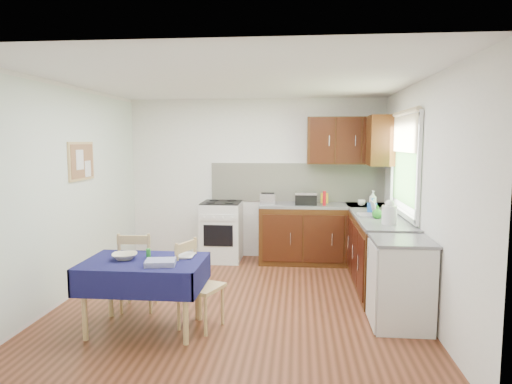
# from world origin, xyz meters

# --- Properties ---
(floor) EXTENTS (4.20, 4.20, 0.00)m
(floor) POSITION_xyz_m (0.00, 0.00, 0.00)
(floor) COLOR #4D2714
(floor) RESTS_ON ground
(ceiling) EXTENTS (4.00, 4.20, 0.02)m
(ceiling) POSITION_xyz_m (0.00, 0.00, 2.50)
(ceiling) COLOR white
(ceiling) RESTS_ON wall_back
(wall_back) EXTENTS (4.00, 0.02, 2.50)m
(wall_back) POSITION_xyz_m (0.00, 2.10, 1.25)
(wall_back) COLOR white
(wall_back) RESTS_ON ground
(wall_front) EXTENTS (4.00, 0.02, 2.50)m
(wall_front) POSITION_xyz_m (0.00, -2.10, 1.25)
(wall_front) COLOR white
(wall_front) RESTS_ON ground
(wall_left) EXTENTS (0.02, 4.20, 2.50)m
(wall_left) POSITION_xyz_m (-2.00, 0.00, 1.25)
(wall_left) COLOR white
(wall_left) RESTS_ON ground
(wall_right) EXTENTS (0.02, 4.20, 2.50)m
(wall_right) POSITION_xyz_m (2.00, 0.00, 1.25)
(wall_right) COLOR white
(wall_right) RESTS_ON ground
(base_cabinets) EXTENTS (1.90, 2.30, 0.86)m
(base_cabinets) POSITION_xyz_m (1.36, 1.26, 0.43)
(base_cabinets) COLOR #382009
(base_cabinets) RESTS_ON ground
(worktop_back) EXTENTS (1.90, 0.60, 0.04)m
(worktop_back) POSITION_xyz_m (1.05, 1.80, 0.88)
(worktop_back) COLOR slate
(worktop_back) RESTS_ON base_cabinets
(worktop_right) EXTENTS (0.60, 1.70, 0.04)m
(worktop_right) POSITION_xyz_m (1.70, 0.65, 0.88)
(worktop_right) COLOR slate
(worktop_right) RESTS_ON base_cabinets
(worktop_corner) EXTENTS (0.60, 0.60, 0.04)m
(worktop_corner) POSITION_xyz_m (1.70, 1.80, 0.88)
(worktop_corner) COLOR slate
(worktop_corner) RESTS_ON base_cabinets
(splashback) EXTENTS (2.70, 0.02, 0.60)m
(splashback) POSITION_xyz_m (0.65, 2.08, 1.20)
(splashback) COLOR beige
(splashback) RESTS_ON wall_back
(upper_cabinets) EXTENTS (1.20, 0.85, 0.70)m
(upper_cabinets) POSITION_xyz_m (1.52, 1.80, 1.85)
(upper_cabinets) COLOR #382009
(upper_cabinets) RESTS_ON wall_back
(stove) EXTENTS (0.60, 0.61, 0.92)m
(stove) POSITION_xyz_m (-0.50, 1.80, 0.46)
(stove) COLOR silver
(stove) RESTS_ON ground
(window) EXTENTS (0.04, 1.48, 1.26)m
(window) POSITION_xyz_m (1.97, 0.70, 1.65)
(window) COLOR #2A4F20
(window) RESTS_ON wall_right
(fridge) EXTENTS (0.58, 0.60, 0.89)m
(fridge) POSITION_xyz_m (1.70, -0.55, 0.44)
(fridge) COLOR silver
(fridge) RESTS_ON ground
(corkboard) EXTENTS (0.04, 0.62, 0.47)m
(corkboard) POSITION_xyz_m (-1.97, 0.30, 1.60)
(corkboard) COLOR tan
(corkboard) RESTS_ON wall_left
(dining_table) EXTENTS (1.15, 0.78, 0.70)m
(dining_table) POSITION_xyz_m (-0.80, -0.87, 0.59)
(dining_table) COLOR #0F0E39
(dining_table) RESTS_ON ground
(chair_far) EXTENTS (0.42, 0.42, 0.87)m
(chair_far) POSITION_xyz_m (-1.06, -0.36, 0.46)
(chair_far) COLOR tan
(chair_far) RESTS_ON ground
(chair_near) EXTENTS (0.50, 0.50, 0.87)m
(chair_near) POSITION_xyz_m (-0.31, -0.75, 0.46)
(chair_near) COLOR tan
(chair_near) RESTS_ON ground
(toaster) EXTENTS (0.23, 0.14, 0.18)m
(toaster) POSITION_xyz_m (0.22, 1.72, 0.98)
(toaster) COLOR silver
(toaster) RESTS_ON worktop_back
(sandwich_press) EXTENTS (0.32, 0.28, 0.19)m
(sandwich_press) POSITION_xyz_m (0.79, 1.74, 0.99)
(sandwich_press) COLOR black
(sandwich_press) RESTS_ON worktop_back
(sauce_bottle) EXTENTS (0.05, 0.05, 0.21)m
(sauce_bottle) POSITION_xyz_m (1.06, 1.65, 1.01)
(sauce_bottle) COLOR red
(sauce_bottle) RESTS_ON worktop_back
(yellow_packet) EXTENTS (0.12, 0.08, 0.15)m
(yellow_packet) POSITION_xyz_m (1.07, 1.95, 0.97)
(yellow_packet) COLOR yellow
(yellow_packet) RESTS_ON worktop_back
(dish_rack) EXTENTS (0.39, 0.30, 0.18)m
(dish_rack) POSITION_xyz_m (1.63, 0.77, 0.92)
(dish_rack) COLOR #99999E
(dish_rack) RESTS_ON worktop_right
(kettle) EXTENTS (0.17, 0.17, 0.28)m
(kettle) POSITION_xyz_m (1.71, 0.20, 1.03)
(kettle) COLOR silver
(kettle) RESTS_ON worktop_right
(cup) EXTENTS (0.15, 0.15, 0.09)m
(cup) POSITION_xyz_m (1.60, 1.69, 0.94)
(cup) COLOR white
(cup) RESTS_ON worktop_back
(soap_bottle_a) EXTENTS (0.13, 0.13, 0.28)m
(soap_bottle_a) POSITION_xyz_m (1.68, 1.18, 1.04)
(soap_bottle_a) COLOR silver
(soap_bottle_a) RESTS_ON worktop_right
(soap_bottle_b) EXTENTS (0.13, 0.12, 0.20)m
(soap_bottle_b) POSITION_xyz_m (1.65, 1.00, 1.00)
(soap_bottle_b) COLOR blue
(soap_bottle_b) RESTS_ON worktop_right
(soap_bottle_c) EXTENTS (0.18, 0.18, 0.16)m
(soap_bottle_c) POSITION_xyz_m (1.64, 0.58, 0.98)
(soap_bottle_c) COLOR #268524
(soap_bottle_c) RESTS_ON worktop_right
(plate_bowl) EXTENTS (0.30, 0.30, 0.06)m
(plate_bowl) POSITION_xyz_m (-1.01, -0.84, 0.73)
(plate_bowl) COLOR beige
(plate_bowl) RESTS_ON dining_table
(book) EXTENTS (0.18, 0.25, 0.02)m
(book) POSITION_xyz_m (-0.53, -0.68, 0.70)
(book) COLOR white
(book) RESTS_ON dining_table
(spice_jar) EXTENTS (0.04, 0.04, 0.09)m
(spice_jar) POSITION_xyz_m (-0.79, -0.77, 0.74)
(spice_jar) COLOR green
(spice_jar) RESTS_ON dining_table
(tea_towel) EXTENTS (0.31, 0.26, 0.05)m
(tea_towel) POSITION_xyz_m (-0.59, -1.02, 0.72)
(tea_towel) COLOR navy
(tea_towel) RESTS_ON dining_table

